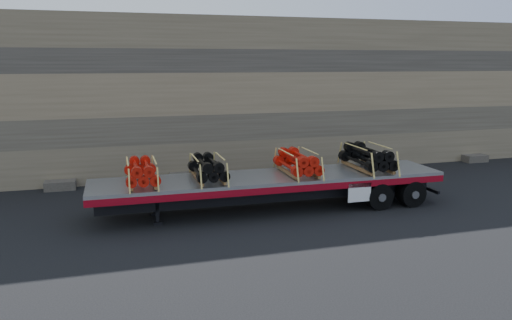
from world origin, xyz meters
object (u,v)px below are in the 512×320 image
(trailer, at_px, (271,193))
(bundle_midfront, at_px, (208,169))
(bundle_midrear, at_px, (298,163))
(bundle_rear, at_px, (367,158))
(bundle_front, at_px, (142,173))

(trailer, height_order, bundle_midfront, bundle_midfront)
(bundle_midrear, height_order, bundle_rear, bundle_rear)
(bundle_rear, bearing_deg, bundle_midrear, 180.00)
(bundle_midfront, relative_size, bundle_midrear, 0.96)
(bundle_midfront, bearing_deg, bundle_rear, 0.00)
(bundle_midfront, xyz_separation_m, bundle_rear, (5.86, -0.08, 0.05))
(trailer, bearing_deg, bundle_midfront, -180.00)
(trailer, height_order, bundle_front, bundle_front)
(bundle_front, relative_size, bundle_rear, 0.87)
(trailer, distance_m, bundle_rear, 3.81)
(bundle_front, relative_size, bundle_midfront, 0.99)
(bundle_rear, bearing_deg, bundle_midfront, -180.00)
(bundle_front, bearing_deg, bundle_midrear, 0.00)
(bundle_midrear, bearing_deg, trailer, -180.00)
(trailer, bearing_deg, bundle_midrear, 0.00)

